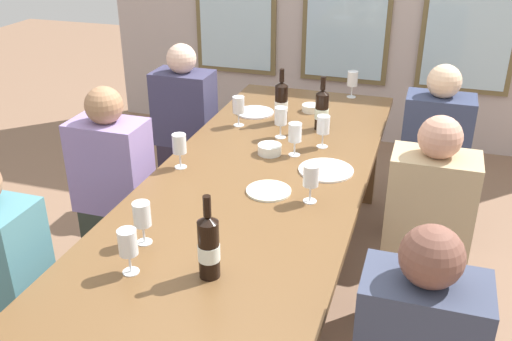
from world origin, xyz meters
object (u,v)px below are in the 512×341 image
(tasting_bowl_1, at_px, (311,108))
(wine_glass_3, at_px, (311,177))
(wine_glass_6, at_px, (281,117))
(wine_glass_2, at_px, (128,244))
(wine_glass_7, at_px, (295,133))
(wine_glass_8, at_px, (323,125))
(white_plate_2, at_px, (269,191))
(seated_person_3, at_px, (432,162))
(wine_bottle_1, at_px, (322,110))
(seated_person_1, at_px, (426,235))
(wine_bottle_0, at_px, (281,102))
(wine_glass_0, at_px, (239,106))
(tasting_bowl_0, at_px, (270,149))
(white_plate_0, at_px, (326,170))
(seated_person_0, at_px, (115,193))
(wine_bottle_2, at_px, (209,246))
(seated_person_4, at_px, (1,293))
(wine_glass_5, at_px, (179,145))
(wine_glass_4, at_px, (353,80))
(seated_person_2, at_px, (186,131))
(white_plate_1, at_px, (255,112))
(dining_table, at_px, (260,185))
(wine_glass_1, at_px, (142,215))

(tasting_bowl_1, distance_m, wine_glass_3, 1.15)
(wine_glass_6, bearing_deg, wine_glass_2, -97.34)
(wine_glass_3, relative_size, wine_glass_6, 1.00)
(wine_glass_7, xyz_separation_m, wine_glass_8, (0.11, 0.15, 0.00))
(white_plate_2, distance_m, seated_person_3, 1.27)
(wine_bottle_1, bearing_deg, tasting_bowl_1, 113.80)
(wine_glass_8, height_order, seated_person_1, seated_person_1)
(white_plate_2, height_order, wine_glass_2, wine_glass_2)
(wine_bottle_0, distance_m, wine_glass_6, 0.24)
(wine_glass_0, bearing_deg, tasting_bowl_0, -49.38)
(white_plate_2, height_order, wine_glass_8, wine_glass_8)
(wine_bottle_1, distance_m, tasting_bowl_0, 0.47)
(white_plate_0, xyz_separation_m, seated_person_0, (-1.09, -0.17, -0.22))
(seated_person_1, bearing_deg, white_plate_2, -164.26)
(wine_glass_6, bearing_deg, seated_person_3, 26.54)
(wine_bottle_0, bearing_deg, wine_glass_8, -43.32)
(white_plate_2, bearing_deg, wine_glass_0, 118.43)
(white_plate_0, xyz_separation_m, wine_bottle_2, (-0.22, -0.95, 0.12))
(seated_person_1, bearing_deg, wine_glass_0, 154.09)
(wine_bottle_2, distance_m, wine_glass_3, 0.67)
(wine_glass_8, bearing_deg, seated_person_4, -127.19)
(wine_bottle_0, xyz_separation_m, wine_glass_6, (0.06, -0.23, -0.00))
(wine_bottle_1, distance_m, wine_glass_8, 0.26)
(wine_glass_5, height_order, wine_glass_7, same)
(wine_glass_4, height_order, seated_person_0, seated_person_0)
(wine_bottle_2, distance_m, wine_glass_8, 1.25)
(seated_person_2, bearing_deg, wine_glass_5, -66.79)
(tasting_bowl_1, bearing_deg, wine_glass_3, -77.54)
(wine_glass_0, bearing_deg, seated_person_1, -25.91)
(wine_glass_2, xyz_separation_m, wine_glass_6, (0.18, 1.36, 0.00))
(white_plate_1, distance_m, wine_glass_6, 0.43)
(wine_glass_7, bearing_deg, seated_person_1, -18.19)
(wine_glass_4, xyz_separation_m, seated_person_3, (0.56, -0.40, -0.33))
(dining_table, bearing_deg, seated_person_4, -130.69)
(wine_glass_5, distance_m, seated_person_0, 0.52)
(white_plate_0, relative_size, wine_bottle_1, 0.87)
(white_plate_1, height_order, wine_glass_3, wine_glass_3)
(white_plate_0, distance_m, wine_bottle_1, 0.56)
(white_plate_0, relative_size, wine_bottle_2, 0.84)
(wine_glass_0, distance_m, wine_glass_3, 0.97)
(wine_glass_7, bearing_deg, wine_glass_2, -104.85)
(white_plate_1, bearing_deg, wine_glass_1, -88.76)
(seated_person_1, bearing_deg, seated_person_0, -177.28)
(wine_glass_6, relative_size, seated_person_3, 0.16)
(wine_bottle_0, bearing_deg, seated_person_2, 165.54)
(seated_person_0, bearing_deg, tasting_bowl_1, 49.43)
(wine_bottle_1, relative_size, seated_person_4, 0.28)
(wine_bottle_0, xyz_separation_m, seated_person_1, (0.88, -0.66, -0.34))
(wine_glass_7, bearing_deg, wine_bottle_0, 113.63)
(seated_person_2, bearing_deg, wine_glass_4, 21.16)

